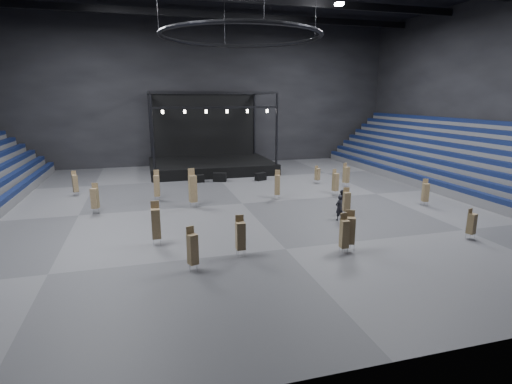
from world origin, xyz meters
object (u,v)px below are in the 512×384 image
object	(u,v)px
chair_stack_12	(95,198)
chair_stack_3	(156,223)
chair_stack_0	(347,201)
chair_stack_4	(346,174)
stage	(210,158)
chair_stack_14	(344,233)
chair_stack_9	(317,174)
chair_stack_13	(277,184)
chair_stack_8	(335,182)
man_center	(339,208)
chair_stack_11	(425,192)
crew_member	(342,199)
chair_stack_6	(240,235)
flight_case_mid	(220,177)
chair_stack_2	(192,248)
flight_case_right	(261,177)
chair_stack_5	(75,183)
chair_stack_7	(157,185)
chair_stack_10	(472,223)
chair_stack_15	(350,230)
chair_stack_1	(193,188)
flight_case_left	(198,179)

from	to	relation	value
chair_stack_12	chair_stack_3	bearing A→B (deg)	-44.41
chair_stack_0	chair_stack_4	bearing A→B (deg)	73.08
stage	chair_stack_14	xyz separation A→B (m)	(2.90, -28.23, -0.26)
chair_stack_0	chair_stack_9	bearing A→B (deg)	87.35
chair_stack_13	chair_stack_8	bearing A→B (deg)	22.56
chair_stack_9	man_center	xyz separation A→B (m)	(-3.68, -11.93, -0.04)
chair_stack_11	crew_member	bearing A→B (deg)	-174.10
chair_stack_13	chair_stack_6	bearing A→B (deg)	-94.78
stage	chair_stack_11	distance (m)	25.13
flight_case_mid	chair_stack_13	bearing A→B (deg)	-68.03
man_center	chair_stack_4	bearing A→B (deg)	-138.49
chair_stack_0	chair_stack_2	bearing A→B (deg)	-140.58
chair_stack_13	chair_stack_2	bearing A→B (deg)	-101.77
flight_case_mid	man_center	xyz separation A→B (m)	(5.70, -15.50, 0.47)
flight_case_right	crew_member	world-z (taller)	crew_member
chair_stack_0	chair_stack_14	size ratio (longest dim) A/B	0.91
chair_stack_3	chair_stack_12	world-z (taller)	chair_stack_3
chair_stack_0	chair_stack_6	size ratio (longest dim) A/B	0.92
chair_stack_2	chair_stack_6	size ratio (longest dim) A/B	1.00
chair_stack_5	chair_stack_6	size ratio (longest dim) A/B	0.96
chair_stack_7	chair_stack_8	distance (m)	15.59
chair_stack_0	chair_stack_8	world-z (taller)	chair_stack_8
chair_stack_8	chair_stack_11	world-z (taller)	chair_stack_8
chair_stack_6	man_center	world-z (taller)	chair_stack_6
chair_stack_0	chair_stack_10	xyz separation A→B (m)	(5.02, -6.52, -0.11)
stage	chair_stack_8	size ratio (longest dim) A/B	6.03
chair_stack_3	chair_stack_10	world-z (taller)	chair_stack_3
chair_stack_8	stage	bearing A→B (deg)	101.96
chair_stack_7	man_center	distance (m)	15.32
flight_case_mid	chair_stack_15	xyz separation A→B (m)	(3.54, -20.93, 0.81)
stage	chair_stack_15	world-z (taller)	stage
chair_stack_4	flight_case_right	bearing A→B (deg)	120.58
flight_case_mid	chair_stack_8	world-z (taller)	chair_stack_8
chair_stack_3	chair_stack_10	distance (m)	19.15
flight_case_mid	flight_case_right	size ratio (longest dim) A/B	1.14
chair_stack_12	chair_stack_5	bearing A→B (deg)	127.84
chair_stack_2	chair_stack_6	distance (m)	3.01
chair_stack_1	chair_stack_2	distance (m)	12.05
flight_case_right	chair_stack_0	distance (m)	14.34
chair_stack_6	chair_stack_12	world-z (taller)	chair_stack_6
chair_stack_3	chair_stack_0	bearing A→B (deg)	10.07
flight_case_left	chair_stack_13	size ratio (longest dim) A/B	0.46
flight_case_left	chair_stack_11	size ratio (longest dim) A/B	0.53
stage	flight_case_left	size ratio (longest dim) A/B	12.09
chair_stack_3	chair_stack_10	xyz separation A→B (m)	(18.68, -4.21, -0.34)
chair_stack_15	chair_stack_0	bearing A→B (deg)	84.62
chair_stack_1	chair_stack_7	size ratio (longest dim) A/B	1.19
flight_case_right	stage	bearing A→B (deg)	118.50
flight_case_left	chair_stack_9	xyz separation A→B (m)	(11.58, -3.71, 0.57)
flight_case_mid	chair_stack_1	world-z (taller)	chair_stack_1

